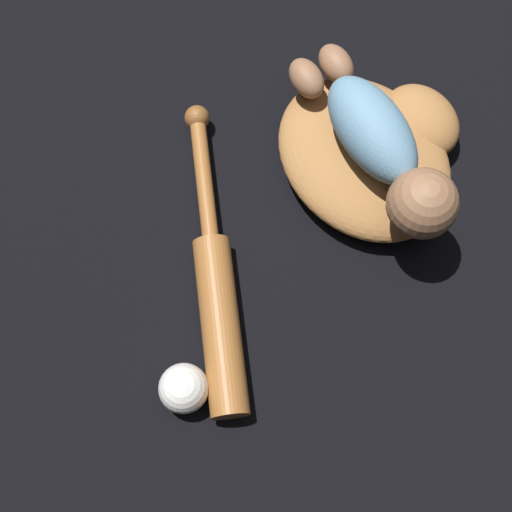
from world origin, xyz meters
TOP-DOWN VIEW (x-y plane):
  - ground_plane at (0.00, 0.00)m, footprint 6.00×6.00m
  - baseball_glove at (0.05, 0.02)m, footprint 0.36×0.35m
  - baby_figure at (0.07, -0.01)m, footprint 0.38×0.19m
  - baseball_bat at (0.03, -0.33)m, footprint 0.44×0.35m
  - baseball at (0.11, -0.47)m, footprint 0.07×0.07m

SIDE VIEW (x-z plane):
  - ground_plane at x=0.00m, z-range 0.00..0.00m
  - baseball_bat at x=0.03m, z-range 0.00..0.06m
  - baseball at x=0.11m, z-range 0.00..0.07m
  - baseball_glove at x=0.05m, z-range 0.00..0.08m
  - baby_figure at x=0.07m, z-range 0.07..0.18m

